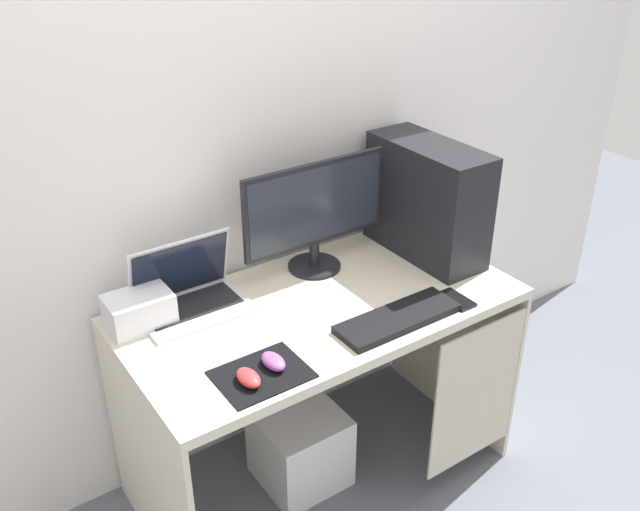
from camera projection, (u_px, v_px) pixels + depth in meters
ground_plane at (320, 472)px, 2.67m from camera, size 8.00×8.00×0.00m
wall_back at (256, 117)px, 2.32m from camera, size 4.00×0.05×2.60m
desk at (326, 344)px, 2.38m from camera, size 1.31×0.68×0.77m
pc_tower at (427, 200)px, 2.52m from camera, size 0.20×0.48×0.42m
monitor at (315, 213)px, 2.40m from camera, size 0.56×0.19×0.40m
laptop at (189, 295)px, 2.26m from camera, size 0.35×0.23×0.23m
projector at (139, 310)px, 2.17m from camera, size 0.20×0.14×0.11m
keyboard at (398, 318)px, 2.20m from camera, size 0.42×0.14×0.02m
mousepad at (262, 374)px, 1.97m from camera, size 0.26×0.20×0.00m
mouse_left at (273, 361)px, 1.99m from camera, size 0.06×0.10×0.03m
mouse_right at (249, 378)px, 1.92m from camera, size 0.06×0.10×0.03m
cell_phone at (456, 300)px, 2.31m from camera, size 0.07×0.13×0.01m
subwoofer at (300, 447)px, 2.58m from camera, size 0.30×0.30×0.30m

